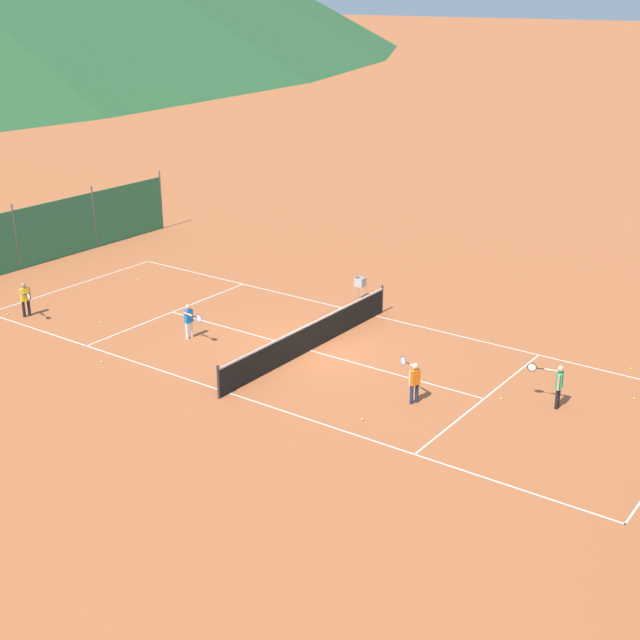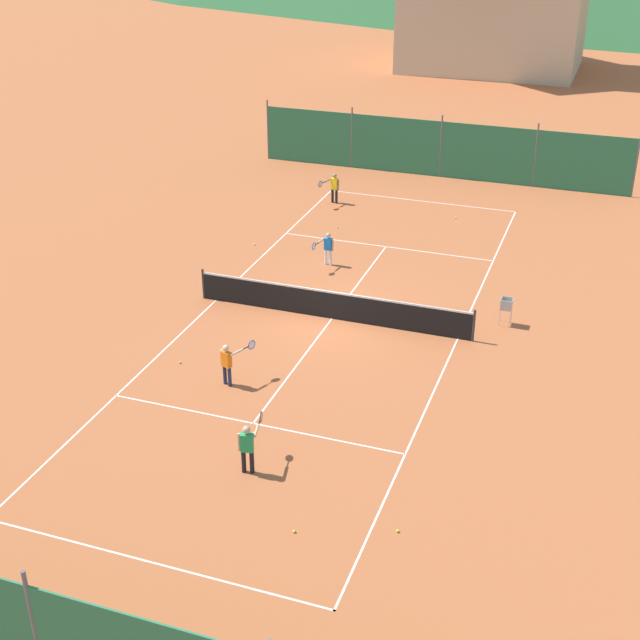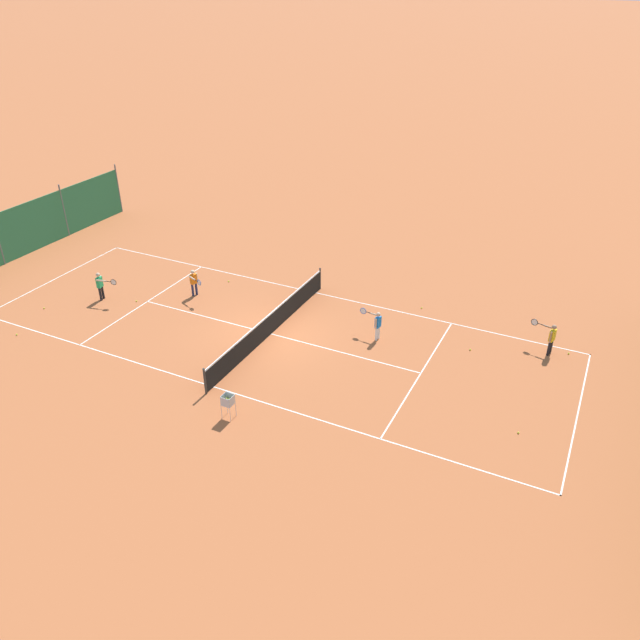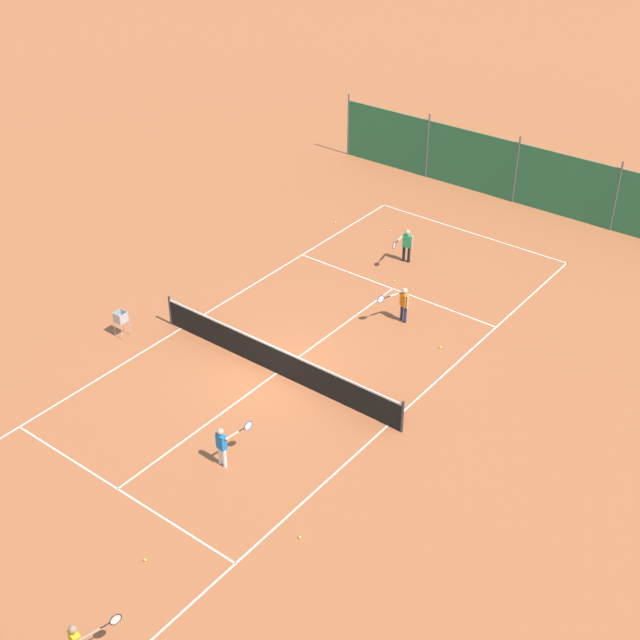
{
  "view_description": "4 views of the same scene",
  "coord_description": "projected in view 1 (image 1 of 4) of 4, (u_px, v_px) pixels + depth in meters",
  "views": [
    {
      "loc": [
        -22.19,
        -16.33,
        11.47
      ],
      "look_at": [
        0.87,
        0.2,
        0.78
      ],
      "focal_mm": 50.0,
      "sensor_mm": 36.0,
      "label": 1
    },
    {
      "loc": [
        8.14,
        -24.17,
        13.04
      ],
      "look_at": [
        0.45,
        -2.41,
        1.19
      ],
      "focal_mm": 50.0,
      "sensor_mm": 36.0,
      "label": 2
    },
    {
      "loc": [
        18.73,
        11.44,
        13.16
      ],
      "look_at": [
        -0.96,
        1.76,
        0.61
      ],
      "focal_mm": 35.0,
      "sensor_mm": 36.0,
      "label": 3
    },
    {
      "loc": [
        -14.5,
        16.66,
        16.08
      ],
      "look_at": [
        -0.4,
        -1.66,
        1.24
      ],
      "focal_mm": 50.0,
      "sensor_mm": 36.0,
      "label": 4
    }
  ],
  "objects": [
    {
      "name": "tennis_net",
      "position": [
        310.0,
        337.0,
        29.65
      ],
      "size": [
        9.18,
        0.08,
        1.06
      ],
      "color": "#2D2D2D",
      "rests_on": "ground"
    },
    {
      "name": "tennis_ball_by_net_right",
      "position": [
        362.0,
        419.0,
        25.02
      ],
      "size": [
        0.07,
        0.07,
        0.07
      ],
      "primitive_type": "sphere",
      "color": "#CCE033",
      "rests_on": "ground"
    },
    {
      "name": "player_far_baseline",
      "position": [
        25.0,
        297.0,
        32.59
      ],
      "size": [
        0.64,
        1.02,
        1.3
      ],
      "color": "black",
      "rests_on": "ground"
    },
    {
      "name": "tennis_ball_far_corner",
      "position": [
        8.0,
        314.0,
        33.02
      ],
      "size": [
        0.07,
        0.07,
        0.07
      ],
      "primitive_type": "sphere",
      "color": "#CCE033",
      "rests_on": "ground"
    },
    {
      "name": "tennis_ball_near_corner",
      "position": [
        501.0,
        399.0,
        26.26
      ],
      "size": [
        0.07,
        0.07,
        0.07
      ],
      "primitive_type": "sphere",
      "color": "#CCE033",
      "rests_on": "ground"
    },
    {
      "name": "tennis_ball_alley_right",
      "position": [
        634.0,
        399.0,
        26.28
      ],
      "size": [
        0.07,
        0.07,
        0.07
      ],
      "primitive_type": "sphere",
      "color": "#CCE033",
      "rests_on": "ground"
    },
    {
      "name": "player_near_baseline",
      "position": [
        414.0,
        379.0,
        25.86
      ],
      "size": [
        0.74,
        0.95,
        1.27
      ],
      "color": "#23284C",
      "rests_on": "ground"
    },
    {
      "name": "court_line_markings",
      "position": [
        310.0,
        350.0,
        29.82
      ],
      "size": [
        8.25,
        23.85,
        0.01
      ],
      "color": "white",
      "rests_on": "ground"
    },
    {
      "name": "ground_plane",
      "position": [
        310.0,
        350.0,
        29.83
      ],
      "size": [
        600.0,
        600.0,
        0.0
      ],
      "primitive_type": "plane",
      "color": "#B25B33"
    },
    {
      "name": "tennis_ball_service_box",
      "position": [
        136.0,
        280.0,
        36.86
      ],
      "size": [
        0.07,
        0.07,
        0.07
      ],
      "primitive_type": "sphere",
      "color": "#CCE033",
      "rests_on": "ground"
    },
    {
      "name": "player_near_service",
      "position": [
        558.0,
        383.0,
        25.57
      ],
      "size": [
        0.44,
        1.11,
        1.31
      ],
      "color": "black",
      "rests_on": "ground"
    },
    {
      "name": "ball_hopper",
      "position": [
        360.0,
        284.0,
        34.41
      ],
      "size": [
        0.36,
        0.36,
        0.89
      ],
      "color": "#B7B7BC",
      "rests_on": "ground"
    },
    {
      "name": "player_far_service",
      "position": [
        189.0,
        319.0,
        30.58
      ],
      "size": [
        0.52,
        1.0,
        1.24
      ],
      "color": "white",
      "rests_on": "ground"
    },
    {
      "name": "windscreen_fence_far",
      "position": [
        16.0,
        240.0,
        37.82
      ],
      "size": [
        17.28,
        0.08,
        2.9
      ],
      "color": "#2D754C",
      "rests_on": "ground"
    },
    {
      "name": "tennis_ball_by_net_left",
      "position": [
        102.0,
        362.0,
        28.82
      ],
      "size": [
        0.07,
        0.07,
        0.07
      ],
      "primitive_type": "sphere",
      "color": "#CCE033",
      "rests_on": "ground"
    },
    {
      "name": "tennis_ball_mid_court",
      "position": [
        631.0,
        369.0,
        28.32
      ],
      "size": [
        0.07,
        0.07,
        0.07
      ],
      "primitive_type": "sphere",
      "color": "#CCE033",
      "rests_on": "ground"
    },
    {
      "name": "tennis_ball_alley_left",
      "position": [
        101.0,
        323.0,
        32.18
      ],
      "size": [
        0.07,
        0.07,
        0.07
      ],
      "primitive_type": "sphere",
      "color": "#CCE033",
      "rests_on": "ground"
    }
  ]
}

